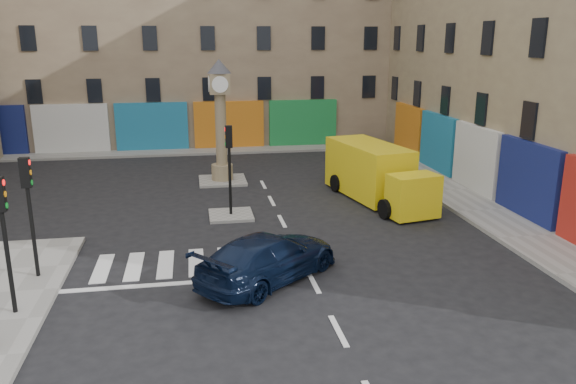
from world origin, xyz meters
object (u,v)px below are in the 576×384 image
object	(u,v)px
traffic_light_left_far	(29,198)
traffic_light_island	(229,156)
navy_sedan	(269,257)
clock_pillar	(220,113)
yellow_van	(376,174)
traffic_light_left_near	(3,224)

from	to	relation	value
traffic_light_left_far	traffic_light_island	distance (m)	8.30
traffic_light_left_far	navy_sedan	distance (m)	7.33
traffic_light_left_far	clock_pillar	distance (m)	13.05
yellow_van	traffic_light_left_far	bearing A→B (deg)	-163.98
traffic_light_left_far	yellow_van	bearing A→B (deg)	27.60
clock_pillar	yellow_van	distance (m)	8.46
traffic_light_island	yellow_van	bearing A→B (deg)	11.84
traffic_light_left_far	traffic_light_left_near	bearing A→B (deg)	-90.00
traffic_light_island	navy_sedan	distance (m)	6.86
traffic_light_left_near	traffic_light_island	bearing A→B (deg)	51.07
traffic_light_left_near	navy_sedan	distance (m)	7.34
traffic_light_left_near	navy_sedan	size ratio (longest dim) A/B	0.73
clock_pillar	navy_sedan	distance (m)	12.89
traffic_light_island	clock_pillar	world-z (taller)	clock_pillar
navy_sedan	yellow_van	size ratio (longest dim) A/B	0.71
traffic_light_left_near	yellow_van	world-z (taller)	traffic_light_left_near
traffic_light_left_far	navy_sedan	xyz separation A→B (m)	(6.99, -1.16, -1.89)
traffic_light_left_far	yellow_van	size ratio (longest dim) A/B	0.52
traffic_light_left_far	clock_pillar	world-z (taller)	clock_pillar
navy_sedan	yellow_van	xyz separation A→B (m)	(6.03, 7.97, 0.51)
clock_pillar	navy_sedan	size ratio (longest dim) A/B	1.21
clock_pillar	traffic_light_island	bearing A→B (deg)	-90.00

